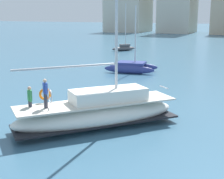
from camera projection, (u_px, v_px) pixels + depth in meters
name	position (u px, v px, depth m)	size (l,w,h in m)	color
ground_plane	(84.00, 119.00, 20.45)	(400.00, 400.00, 0.00)	#38607A
main_sailboat	(98.00, 112.00, 18.83)	(8.08, 8.84, 11.59)	white
moored_sloop_far	(131.00, 66.00, 36.77)	(5.89, 3.47, 7.19)	navy
moored_catamaran	(124.00, 48.00, 57.66)	(3.62, 4.19, 8.00)	#4C4C51
waterfront_buildings	(220.00, 2.00, 103.58)	(83.85, 15.47, 25.01)	beige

